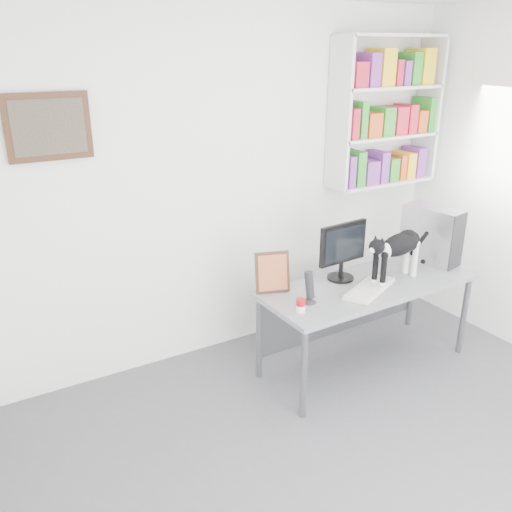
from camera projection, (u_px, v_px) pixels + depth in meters
name	position (u px, v px, depth m)	size (l,w,h in m)	color
room	(427.00, 274.00, 2.60)	(4.01, 4.01, 2.70)	#55545A
bookshelf	(386.00, 112.00, 4.56)	(1.03, 0.28, 1.24)	silver
wall_art	(48.00, 127.00, 3.37)	(0.52, 0.04, 0.42)	#442715
desk	(366.00, 324.00, 4.20)	(1.69, 0.66, 0.71)	slate
monitor	(342.00, 251.00, 4.06)	(0.43, 0.20, 0.46)	black
keyboard	(370.00, 288.00, 3.94)	(0.50, 0.19, 0.04)	silver
pc_tower	(431.00, 235.00, 4.41)	(0.20, 0.46, 0.46)	silver
speaker	(309.00, 287.00, 3.72)	(0.10, 0.10, 0.24)	black
leaning_print	(272.00, 271.00, 3.88)	(0.25, 0.10, 0.31)	#442715
soup_can	(301.00, 305.00, 3.61)	(0.06, 0.06, 0.09)	#AB0E12
cat	(397.00, 257.00, 4.04)	(0.64, 0.17, 0.39)	black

